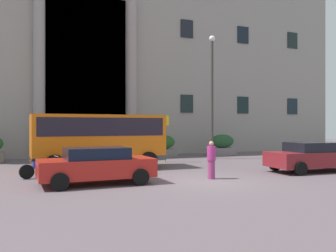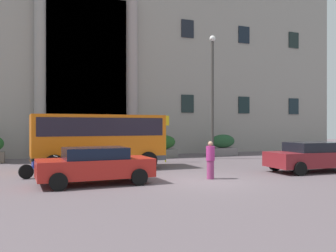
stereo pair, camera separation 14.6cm
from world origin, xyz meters
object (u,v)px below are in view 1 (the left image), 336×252
Objects in this scene: lamppost_plaza_centre at (212,88)px; parked_sedan_far at (314,156)px; orange_minibus at (98,137)px; parked_coupe_end at (96,165)px; hedge_planter_west at (222,145)px; pedestrian_child_trailing at (211,160)px; bus_stop_sign at (165,133)px; hedge_planter_entrance_left at (163,147)px; motorcycle_near_kerb at (42,167)px.

parked_sedan_far is at bearing -80.58° from lamppost_plaza_centre.
parked_coupe_end is (-0.97, -4.67, -0.92)m from orange_minibus.
pedestrian_child_trailing is at bearing -122.60° from hedge_planter_west.
orange_minibus is 0.79× the size of lamppost_plaza_centre.
bus_stop_sign reaches higher than pedestrian_child_trailing.
lamppost_plaza_centre is at bearing -34.71° from hedge_planter_entrance_left.
lamppost_plaza_centre is at bearing 11.14° from motorcycle_near_kerb.
hedge_planter_west is 1.09× the size of hedge_planter_entrance_left.
hedge_planter_entrance_left is 10.03m from pedestrian_child_trailing.
hedge_planter_west is at bearing 1.65° from hedge_planter_entrance_left.
motorcycle_near_kerb is at bearing -139.50° from hedge_planter_entrance_left.
lamppost_plaza_centre is at bearing 37.93° from parked_coupe_end.
lamppost_plaza_centre reaches higher than hedge_planter_west.
orange_minibus is 3.72m from motorcycle_near_kerb.
motorcycle_near_kerb is at bearing -14.08° from pedestrian_child_trailing.
hedge_planter_entrance_left is 10.47m from parked_sedan_far.
lamppost_plaza_centre is (4.42, 7.97, 3.95)m from pedestrian_child_trailing.
hedge_planter_west is at bearing 15.19° from motorcycle_near_kerb.
pedestrian_child_trailing reaches higher than parked_sedan_far.
pedestrian_child_trailing is at bearing -55.65° from orange_minibus.
parked_coupe_end reaches higher than motorcycle_near_kerb.
parked_coupe_end is at bearing 5.04° from pedestrian_child_trailing.
lamppost_plaza_centre is (10.91, 5.02, 4.27)m from motorcycle_near_kerb.
hedge_planter_west is 4.77m from hedge_planter_entrance_left.
parked_sedan_far is at bearing -53.56° from bus_stop_sign.
lamppost_plaza_centre reaches higher than pedestrian_child_trailing.
orange_minibus is 2.31× the size of bus_stop_sign.
bus_stop_sign is at bearing 49.00° from parked_coupe_end.
parked_sedan_far is at bearing -26.08° from motorcycle_near_kerb.
orange_minibus reaches higher than parked_sedan_far.
lamppost_plaza_centre reaches higher than parked_sedan_far.
hedge_planter_entrance_left reaches higher than pedestrian_child_trailing.
pedestrian_child_trailing is (-0.71, -7.01, -0.95)m from bus_stop_sign.
bus_stop_sign is 8.55m from parked_coupe_end.
bus_stop_sign is 8.36m from motorcycle_near_kerb.
bus_stop_sign reaches higher than parked_sedan_far.
hedge_planter_west is 1.05× the size of motorcycle_near_kerb.
bus_stop_sign is at bearing 129.50° from parked_sedan_far.
pedestrian_child_trailing is at bearing -7.05° from parked_coupe_end.
motorcycle_near_kerb is (-8.13, -6.94, -0.30)m from hedge_planter_entrance_left.
hedge_planter_entrance_left is 1.17× the size of pedestrian_child_trailing.
orange_minibus reaches higher than parked_coupe_end.
parked_coupe_end is 12.46m from lamppost_plaza_centre.
motorcycle_near_kerb is (-7.20, -4.06, -1.28)m from bus_stop_sign.
hedge_planter_entrance_left is at bearing 26.93° from motorcycle_near_kerb.
parked_sedan_far is (4.06, -9.65, -0.02)m from hedge_planter_entrance_left.
orange_minibus is at bearing 155.73° from parked_sedan_far.
pedestrian_child_trailing is (3.69, -5.10, -0.86)m from orange_minibus.
bus_stop_sign is 0.66× the size of parked_coupe_end.
bus_stop_sign is at bearing -165.47° from lamppost_plaza_centre.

